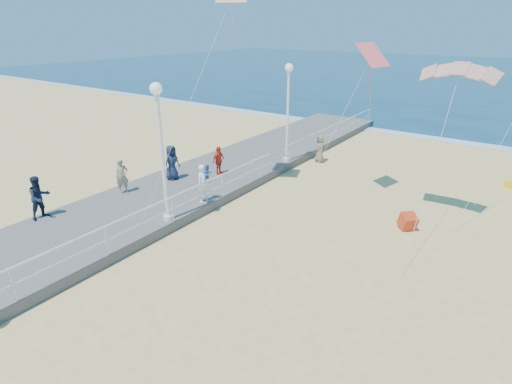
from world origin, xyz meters
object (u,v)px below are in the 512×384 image
Objects in this scene: spectator_3 at (219,160)px; beach_chair_left at (511,184)px; spectator_7 at (40,197)px; toddler_held at (208,174)px; spectator_4 at (172,162)px; lamp_post_mid at (161,140)px; lamp_post_far at (288,103)px; woman_holding_toddler at (204,183)px; box_kite at (408,223)px; spectator_6 at (122,176)px; beach_walker_c at (320,149)px.

spectator_3 reaches higher than beach_chair_left.
spectator_7 is at bearing -133.75° from beach_chair_left.
spectator_4 is at bearing 79.91° from toddler_held.
toddler_held is 15.07m from beach_chair_left.
beach_chair_left is (14.98, 15.65, -1.08)m from spectator_7.
spectator_7 is at bearing 161.45° from spectator_3.
lamp_post_mid is at bearing -133.34° from spectator_4.
woman_holding_toddler is (-0.05, -6.82, -2.42)m from lamp_post_far.
woman_holding_toddler is at bearing 91.31° from lamp_post_mid.
toddler_held is (0.10, -6.67, -2.00)m from lamp_post_far.
spectator_7 reaches higher than toddler_held.
spectator_7 reaches higher than box_kite.
woman_holding_toddler reaches higher than beach_chair_left.
spectator_6 is 18.91m from beach_chair_left.
beach_walker_c is 2.99× the size of beach_chair_left.
spectator_7 is (-4.20, -4.92, 0.04)m from woman_holding_toddler.
spectator_7 is at bearing 168.80° from box_kite.
spectator_6 is (-3.73, -8.24, -2.46)m from lamp_post_far.
spectator_4 is at bearing -145.34° from beach_chair_left.
lamp_post_mid is 3.33× the size of spectator_6.
spectator_4 is (-3.17, -5.70, -2.39)m from lamp_post_far.
spectator_3 reaches higher than box_kite.
spectator_6 is (-3.83, -1.57, -0.46)m from toddler_held.
spectator_7 is 14.58m from box_kite.
woman_holding_toddler is 1.02× the size of beach_walker_c.
spectator_4 is at bearing -10.20° from spectator_7.
lamp_post_mid is 9.67× the size of beach_chair_left.
lamp_post_far is 6.94m from spectator_4.
beach_chair_left is at bearing 20.02° from lamp_post_far.
lamp_post_far reaches higher than box_kite.
spectator_7 reaches higher than spectator_6.
box_kite is at bearing 2.13° from beach_walker_c.
spectator_4 is at bearing 76.68° from woman_holding_toddler.
lamp_post_far is 3.66m from beach_walker_c.
spectator_4 is at bearing -119.07° from lamp_post_far.
spectator_6 is at bearing 156.71° from box_kite.
lamp_post_far is 9.37m from spectator_6.
spectator_3 is at bearing -17.56° from spectator_7.
woman_holding_toddler is 8.54m from box_kite.
beach_walker_c is (4.78, 10.30, -0.38)m from spectator_6.
spectator_3 is at bearing -73.43° from beach_walker_c.
woman_holding_toddler is at bearing -48.52° from spectator_6.
spectator_3 is at bearing -114.61° from lamp_post_far.
toddler_held is at bearing -135.13° from beach_chair_left.
woman_holding_toddler is 0.96× the size of spectator_7.
toddler_held reaches higher than beach_walker_c.
spectator_3 is at bearing 36.04° from woman_holding_toddler.
lamp_post_mid and lamp_post_far have the same top height.
beach_walker_c is (1.05, 11.06, -2.84)m from lamp_post_mid.
spectator_4 is at bearing 133.78° from lamp_post_mid.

